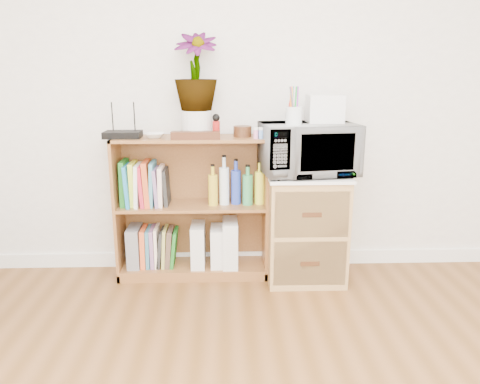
{
  "coord_description": "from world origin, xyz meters",
  "views": [
    {
      "loc": [
        -0.13,
        -0.91,
        1.36
      ],
      "look_at": [
        -0.04,
        1.95,
        0.62
      ],
      "focal_mm": 35.0,
      "sensor_mm": 36.0,
      "label": 1
    }
  ],
  "objects": [
    {
      "name": "pen_cup",
      "position": [
        0.29,
        1.94,
        1.1
      ],
      "size": [
        0.1,
        0.1,
        0.11
      ],
      "primitive_type": "cylinder",
      "color": "silver",
      "rests_on": "microwave"
    },
    {
      "name": "microwave",
      "position": [
        0.4,
        2.02,
        0.88
      ],
      "size": [
        0.63,
        0.47,
        0.32
      ],
      "primitive_type": "imported",
      "rotation": [
        0.0,
        0.0,
        0.14
      ],
      "color": "white",
      "rests_on": "wicker_unit"
    },
    {
      "name": "file_box",
      "position": [
        -0.75,
        2.1,
        0.21
      ],
      "size": [
        0.08,
        0.22,
        0.27
      ],
      "primitive_type": "cube",
      "color": "slate",
      "rests_on": "bookshelf"
    },
    {
      "name": "wicker_unit",
      "position": [
        0.4,
        2.02,
        0.35
      ],
      "size": [
        0.5,
        0.45,
        0.7
      ],
      "primitive_type": "cube",
      "color": "#9E7542",
      "rests_on": "ground"
    },
    {
      "name": "lower_books",
      "position": [
        -0.59,
        2.1,
        0.2
      ],
      "size": [
        0.25,
        0.19,
        0.27
      ],
      "color": "#EB5B29",
      "rests_on": "bookshelf"
    },
    {
      "name": "wooden_bowl",
      "position": [
        -0.01,
        2.11,
        0.98
      ],
      "size": [
        0.12,
        0.12,
        0.07
      ],
      "primitive_type": "cylinder",
      "color": "#341E0E",
      "rests_on": "bookshelf"
    },
    {
      "name": "potted_plant",
      "position": [
        -0.31,
        2.12,
        1.36
      ],
      "size": [
        0.27,
        0.27,
        0.48
      ],
      "primitive_type": "imported",
      "color": "#306628",
      "rests_on": "plant_pot"
    },
    {
      "name": "cookbooks",
      "position": [
        -0.66,
        2.1,
        0.64
      ],
      "size": [
        0.31,
        0.2,
        0.3
      ],
      "color": "#1D6F21",
      "rests_on": "bookshelf"
    },
    {
      "name": "small_appliance",
      "position": [
        0.51,
        2.07,
        1.13
      ],
      "size": [
        0.22,
        0.18,
        0.17
      ],
      "primitive_type": "cube",
      "color": "silver",
      "rests_on": "microwave"
    },
    {
      "name": "magazine_holder_left",
      "position": [
        -0.32,
        2.09,
        0.21
      ],
      "size": [
        0.09,
        0.23,
        0.29
      ],
      "primitive_type": "cube",
      "color": "silver",
      "rests_on": "bookshelf"
    },
    {
      "name": "liquor_bottles",
      "position": [
        -0.01,
        2.1,
        0.64
      ],
      "size": [
        0.45,
        0.07,
        0.32
      ],
      "color": "gold",
      "rests_on": "bookshelf"
    },
    {
      "name": "router",
      "position": [
        -0.78,
        2.08,
        0.97
      ],
      "size": [
        0.23,
        0.16,
        0.04
      ],
      "primitive_type": "cube",
      "color": "black",
      "rests_on": "bookshelf"
    },
    {
      "name": "magazine_holder_mid",
      "position": [
        -0.19,
        2.09,
        0.2
      ],
      "size": [
        0.08,
        0.21,
        0.27
      ],
      "primitive_type": "cube",
      "color": "silver",
      "rests_on": "bookshelf"
    },
    {
      "name": "plant_pot",
      "position": [
        -0.31,
        2.12,
        1.03
      ],
      "size": [
        0.2,
        0.2,
        0.17
      ],
      "primitive_type": "cylinder",
      "color": "silver",
      "rests_on": "bookshelf"
    },
    {
      "name": "white_bowl",
      "position": [
        -0.57,
        2.07,
        0.97
      ],
      "size": [
        0.13,
        0.13,
        0.03
      ],
      "primitive_type": "imported",
      "color": "silver",
      "rests_on": "bookshelf"
    },
    {
      "name": "bookshelf",
      "position": [
        -0.35,
        2.1,
        0.47
      ],
      "size": [
        1.0,
        0.3,
        0.95
      ],
      "primitive_type": "cube",
      "color": "brown",
      "rests_on": "ground"
    },
    {
      "name": "magazine_holder_right",
      "position": [
        -0.1,
        2.09,
        0.23
      ],
      "size": [
        0.1,
        0.25,
        0.32
      ],
      "primitive_type": "cube",
      "color": "silver",
      "rests_on": "bookshelf"
    },
    {
      "name": "trinket_box",
      "position": [
        -0.31,
        2.0,
        0.97
      ],
      "size": [
        0.31,
        0.08,
        0.05
      ],
      "primitive_type": "cube",
      "color": "#34180E",
      "rests_on": "bookshelf"
    },
    {
      "name": "skirting_board",
      "position": [
        0.0,
        2.24,
        0.05
      ],
      "size": [
        4.0,
        0.02,
        0.1
      ],
      "primitive_type": "cube",
      "color": "white",
      "rests_on": "ground"
    },
    {
      "name": "kokeshi_doll",
      "position": [
        -0.18,
        2.06,
        1.0
      ],
      "size": [
        0.05,
        0.05,
        0.11
      ],
      "primitive_type": "cylinder",
      "color": "#A01613",
      "rests_on": "bookshelf"
    },
    {
      "name": "paint_jars",
      "position": [
        0.1,
        2.01,
        0.98
      ],
      "size": [
        0.1,
        0.04,
        0.05
      ],
      "primitive_type": "cube",
      "color": "#CB7088",
      "rests_on": "bookshelf"
    }
  ]
}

